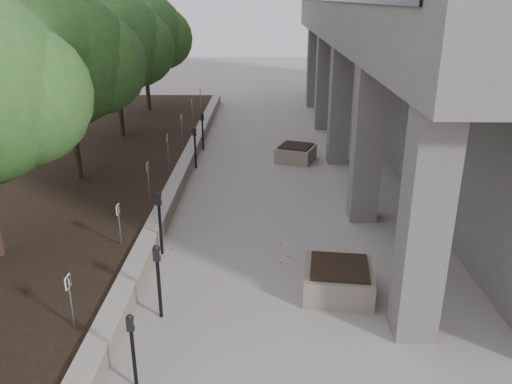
{
  "coord_description": "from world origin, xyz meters",
  "views": [
    {
      "loc": [
        0.79,
        -6.63,
        5.53
      ],
      "look_at": [
        0.6,
        5.48,
        0.92
      ],
      "focal_mm": 36.01,
      "sensor_mm": 36.0,
      "label": 1
    }
  ],
  "objects_px": {
    "crabapple_tree_4": "(116,65)",
    "parking_meter_3": "(160,223)",
    "planter_back": "(296,153)",
    "crabapple_tree_3": "(68,87)",
    "crabapple_tree_5": "(145,52)",
    "parking_meter_2": "(159,282)",
    "parking_meter_1": "(133,352)",
    "planter_front": "(338,279)",
    "parking_meter_4": "(195,148)",
    "parking_meter_5": "(203,132)"
  },
  "relations": [
    {
      "from": "parking_meter_3",
      "to": "parking_meter_4",
      "type": "bearing_deg",
      "value": 92.31
    },
    {
      "from": "parking_meter_1",
      "to": "crabapple_tree_3",
      "type": "bearing_deg",
      "value": 108.0
    },
    {
      "from": "parking_meter_2",
      "to": "crabapple_tree_5",
      "type": "bearing_deg",
      "value": 102.6
    },
    {
      "from": "parking_meter_4",
      "to": "planter_back",
      "type": "relative_size",
      "value": 1.17
    },
    {
      "from": "parking_meter_3",
      "to": "parking_meter_4",
      "type": "distance_m",
      "value": 6.3
    },
    {
      "from": "crabapple_tree_3",
      "to": "parking_meter_5",
      "type": "distance_m",
      "value": 5.98
    },
    {
      "from": "crabapple_tree_4",
      "to": "planter_front",
      "type": "xyz_separation_m",
      "value": [
        7.08,
        -10.76,
        -2.81
      ]
    },
    {
      "from": "parking_meter_3",
      "to": "crabapple_tree_4",
      "type": "bearing_deg",
      "value": 111.85
    },
    {
      "from": "crabapple_tree_3",
      "to": "parking_meter_5",
      "type": "height_order",
      "value": "crabapple_tree_3"
    },
    {
      "from": "parking_meter_1",
      "to": "parking_meter_3",
      "type": "xyz_separation_m",
      "value": [
        -0.42,
        4.31,
        0.12
      ]
    },
    {
      "from": "crabapple_tree_3",
      "to": "crabapple_tree_5",
      "type": "distance_m",
      "value": 10.0
    },
    {
      "from": "parking_meter_3",
      "to": "parking_meter_5",
      "type": "relative_size",
      "value": 1.05
    },
    {
      "from": "crabapple_tree_5",
      "to": "planter_back",
      "type": "relative_size",
      "value": 4.39
    },
    {
      "from": "planter_front",
      "to": "crabapple_tree_5",
      "type": "bearing_deg",
      "value": 114.19
    },
    {
      "from": "crabapple_tree_4",
      "to": "parking_meter_3",
      "type": "xyz_separation_m",
      "value": [
        3.26,
        -9.14,
        -2.35
      ]
    },
    {
      "from": "parking_meter_1",
      "to": "parking_meter_5",
      "type": "relative_size",
      "value": 0.89
    },
    {
      "from": "crabapple_tree_3",
      "to": "crabapple_tree_4",
      "type": "distance_m",
      "value": 5.0
    },
    {
      "from": "parking_meter_4",
      "to": "planter_back",
      "type": "distance_m",
      "value": 3.64
    },
    {
      "from": "crabapple_tree_3",
      "to": "planter_front",
      "type": "relative_size",
      "value": 4.08
    },
    {
      "from": "crabapple_tree_4",
      "to": "parking_meter_3",
      "type": "relative_size",
      "value": 3.55
    },
    {
      "from": "crabapple_tree_4",
      "to": "crabapple_tree_5",
      "type": "xyz_separation_m",
      "value": [
        0.0,
        5.0,
        0.0
      ]
    },
    {
      "from": "crabapple_tree_3",
      "to": "parking_meter_4",
      "type": "distance_m",
      "value": 4.58
    },
    {
      "from": "planter_front",
      "to": "planter_back",
      "type": "relative_size",
      "value": 1.08
    },
    {
      "from": "crabapple_tree_5",
      "to": "parking_meter_4",
      "type": "bearing_deg",
      "value": -67.48
    },
    {
      "from": "planter_back",
      "to": "crabapple_tree_3",
      "type": "bearing_deg",
      "value": -155.23
    },
    {
      "from": "crabapple_tree_5",
      "to": "planter_front",
      "type": "relative_size",
      "value": 4.08
    },
    {
      "from": "crabapple_tree_4",
      "to": "parking_meter_4",
      "type": "xyz_separation_m",
      "value": [
        3.25,
        -2.84,
        -2.4
      ]
    },
    {
      "from": "crabapple_tree_3",
      "to": "planter_back",
      "type": "bearing_deg",
      "value": 24.77
    },
    {
      "from": "parking_meter_3",
      "to": "planter_back",
      "type": "distance_m",
      "value": 8.05
    },
    {
      "from": "crabapple_tree_3",
      "to": "crabapple_tree_4",
      "type": "relative_size",
      "value": 1.0
    },
    {
      "from": "parking_meter_4",
      "to": "planter_front",
      "type": "xyz_separation_m",
      "value": [
        3.83,
        -7.92,
        -0.41
      ]
    },
    {
      "from": "parking_meter_3",
      "to": "planter_front",
      "type": "bearing_deg",
      "value": -20.82
    },
    {
      "from": "crabapple_tree_4",
      "to": "parking_meter_1",
      "type": "bearing_deg",
      "value": -74.69
    },
    {
      "from": "crabapple_tree_5",
      "to": "parking_meter_1",
      "type": "xyz_separation_m",
      "value": [
        3.68,
        -18.45,
        -2.47
      ]
    },
    {
      "from": "crabapple_tree_4",
      "to": "planter_front",
      "type": "distance_m",
      "value": 13.18
    },
    {
      "from": "crabapple_tree_4",
      "to": "planter_back",
      "type": "bearing_deg",
      "value": -15.69
    },
    {
      "from": "crabapple_tree_5",
      "to": "crabapple_tree_4",
      "type": "bearing_deg",
      "value": -90.0
    },
    {
      "from": "crabapple_tree_4",
      "to": "parking_meter_2",
      "type": "xyz_separation_m",
      "value": [
        3.71,
        -11.62,
        -2.38
      ]
    },
    {
      "from": "crabapple_tree_5",
      "to": "parking_meter_3",
      "type": "distance_m",
      "value": 14.7
    },
    {
      "from": "crabapple_tree_4",
      "to": "parking_meter_4",
      "type": "relative_size",
      "value": 3.77
    },
    {
      "from": "parking_meter_1",
      "to": "planter_back",
      "type": "relative_size",
      "value": 1.04
    },
    {
      "from": "parking_meter_3",
      "to": "planter_front",
      "type": "relative_size",
      "value": 1.15
    },
    {
      "from": "parking_meter_1",
      "to": "parking_meter_4",
      "type": "height_order",
      "value": "parking_meter_4"
    },
    {
      "from": "parking_meter_2",
      "to": "parking_meter_5",
      "type": "xyz_separation_m",
      "value": [
        -0.46,
        11.03,
        -0.01
      ]
    },
    {
      "from": "crabapple_tree_3",
      "to": "crabapple_tree_4",
      "type": "xyz_separation_m",
      "value": [
        0.0,
        5.0,
        0.0
      ]
    },
    {
      "from": "crabapple_tree_5",
      "to": "parking_meter_2",
      "type": "distance_m",
      "value": 17.19
    },
    {
      "from": "parking_meter_1",
      "to": "planter_back",
      "type": "distance_m",
      "value": 11.96
    },
    {
      "from": "crabapple_tree_5",
      "to": "parking_meter_1",
      "type": "relative_size",
      "value": 4.2
    },
    {
      "from": "crabapple_tree_3",
      "to": "crabapple_tree_5",
      "type": "height_order",
      "value": "same"
    },
    {
      "from": "parking_meter_5",
      "to": "parking_meter_2",
      "type": "bearing_deg",
      "value": -104.75
    }
  ]
}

